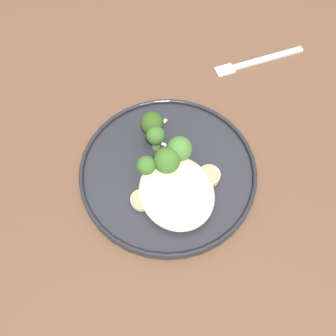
{
  "coord_description": "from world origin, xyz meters",
  "views": [
    {
      "loc": [
        0.29,
        -0.12,
        1.31
      ],
      "look_at": [
        0.01,
        -0.01,
        0.76
      ],
      "focal_mm": 41.25,
      "sensor_mm": 36.0,
      "label": 1
    }
  ],
  "objects_px": {
    "broccoli_floret_small_sprig": "(180,151)",
    "broccoli_floret_split_head": "(152,123)",
    "seared_scallop_center_golden": "(209,176)",
    "broccoli_floret_tall_stalk": "(167,161)",
    "seared_scallop_front_small": "(160,196)",
    "dinner_fork": "(256,62)",
    "broccoli_floret_front_edge": "(146,166)",
    "broccoli_floret_center_pile": "(156,136)",
    "seared_scallop_large_seared": "(180,173)",
    "seared_scallop_on_noodles": "(142,200)",
    "dinner_plate": "(168,171)",
    "seared_scallop_half_hidden": "(181,200)"
  },
  "relations": [
    {
      "from": "broccoli_floret_small_sprig",
      "to": "broccoli_floret_split_head",
      "type": "height_order",
      "value": "broccoli_floret_small_sprig"
    },
    {
      "from": "seared_scallop_center_golden",
      "to": "broccoli_floret_tall_stalk",
      "type": "xyz_separation_m",
      "value": [
        -0.04,
        -0.06,
        0.02
      ]
    },
    {
      "from": "seared_scallop_front_small",
      "to": "dinner_fork",
      "type": "distance_m",
      "value": 0.35
    },
    {
      "from": "broccoli_floret_tall_stalk",
      "to": "broccoli_floret_split_head",
      "type": "xyz_separation_m",
      "value": [
        -0.08,
        0.0,
        -0.01
      ]
    },
    {
      "from": "broccoli_floret_front_edge",
      "to": "broccoli_floret_center_pile",
      "type": "relative_size",
      "value": 1.03
    },
    {
      "from": "seared_scallop_large_seared",
      "to": "broccoli_floret_front_edge",
      "type": "height_order",
      "value": "broccoli_floret_front_edge"
    },
    {
      "from": "seared_scallop_on_noodles",
      "to": "broccoli_floret_tall_stalk",
      "type": "bearing_deg",
      "value": 123.49
    },
    {
      "from": "broccoli_floret_front_edge",
      "to": "broccoli_floret_split_head",
      "type": "distance_m",
      "value": 0.09
    },
    {
      "from": "dinner_plate",
      "to": "broccoli_floret_small_sprig",
      "type": "relative_size",
      "value": 4.96
    },
    {
      "from": "broccoli_floret_split_head",
      "to": "broccoli_floret_center_pile",
      "type": "bearing_deg",
      "value": -8.67
    },
    {
      "from": "seared_scallop_large_seared",
      "to": "broccoli_floret_center_pile",
      "type": "bearing_deg",
      "value": -166.52
    },
    {
      "from": "broccoli_floret_small_sprig",
      "to": "seared_scallop_half_hidden",
      "type": "bearing_deg",
      "value": -20.44
    },
    {
      "from": "dinner_plate",
      "to": "broccoli_floret_split_head",
      "type": "bearing_deg",
      "value": 178.43
    },
    {
      "from": "seared_scallop_front_small",
      "to": "seared_scallop_half_hidden",
      "type": "relative_size",
      "value": 1.17
    },
    {
      "from": "seared_scallop_front_small",
      "to": "dinner_fork",
      "type": "relative_size",
      "value": 0.19
    },
    {
      "from": "seared_scallop_on_noodles",
      "to": "broccoli_floret_split_head",
      "type": "bearing_deg",
      "value": 152.47
    },
    {
      "from": "seared_scallop_half_hidden",
      "to": "broccoli_floret_split_head",
      "type": "relative_size",
      "value": 0.6
    },
    {
      "from": "dinner_plate",
      "to": "seared_scallop_on_noodles",
      "type": "distance_m",
      "value": 0.07
    },
    {
      "from": "dinner_plate",
      "to": "seared_scallop_center_golden",
      "type": "bearing_deg",
      "value": 56.01
    },
    {
      "from": "broccoli_floret_front_edge",
      "to": "broccoli_floret_split_head",
      "type": "height_order",
      "value": "broccoli_floret_front_edge"
    },
    {
      "from": "seared_scallop_large_seared",
      "to": "seared_scallop_center_golden",
      "type": "distance_m",
      "value": 0.05
    },
    {
      "from": "broccoli_floret_center_pile",
      "to": "dinner_fork",
      "type": "distance_m",
      "value": 0.28
    },
    {
      "from": "broccoli_floret_small_sprig",
      "to": "dinner_fork",
      "type": "distance_m",
      "value": 0.28
    },
    {
      "from": "seared_scallop_center_golden",
      "to": "broccoli_floret_front_edge",
      "type": "distance_m",
      "value": 0.1
    },
    {
      "from": "broccoli_floret_small_sprig",
      "to": "broccoli_floret_center_pile",
      "type": "relative_size",
      "value": 1.13
    },
    {
      "from": "seared_scallop_front_small",
      "to": "seared_scallop_half_hidden",
      "type": "xyz_separation_m",
      "value": [
        0.02,
        0.03,
        0.0
      ]
    },
    {
      "from": "seared_scallop_half_hidden",
      "to": "broccoli_floret_front_edge",
      "type": "distance_m",
      "value": 0.08
    },
    {
      "from": "seared_scallop_front_small",
      "to": "dinner_fork",
      "type": "bearing_deg",
      "value": 126.92
    },
    {
      "from": "seared_scallop_center_golden",
      "to": "broccoli_floret_small_sprig",
      "type": "relative_size",
      "value": 0.6
    },
    {
      "from": "seared_scallop_large_seared",
      "to": "broccoli_floret_split_head",
      "type": "xyz_separation_m",
      "value": [
        -0.1,
        -0.01,
        0.02
      ]
    },
    {
      "from": "broccoli_floret_center_pile",
      "to": "dinner_fork",
      "type": "height_order",
      "value": "broccoli_floret_center_pile"
    },
    {
      "from": "seared_scallop_half_hidden",
      "to": "dinner_fork",
      "type": "bearing_deg",
      "value": 132.27
    },
    {
      "from": "seared_scallop_center_golden",
      "to": "seared_scallop_half_hidden",
      "type": "distance_m",
      "value": 0.06
    },
    {
      "from": "seared_scallop_center_golden",
      "to": "seared_scallop_on_noodles",
      "type": "height_order",
      "value": "seared_scallop_center_golden"
    },
    {
      "from": "seared_scallop_half_hidden",
      "to": "broccoli_floret_split_head",
      "type": "xyz_separation_m",
      "value": [
        -0.14,
        0.0,
        0.02
      ]
    },
    {
      "from": "broccoli_floret_center_pile",
      "to": "broccoli_floret_split_head",
      "type": "xyz_separation_m",
      "value": [
        -0.03,
        0.0,
        -0.0
      ]
    },
    {
      "from": "dinner_plate",
      "to": "dinner_fork",
      "type": "xyz_separation_m",
      "value": [
        -0.17,
        0.25,
        -0.01
      ]
    },
    {
      "from": "seared_scallop_front_small",
      "to": "broccoli_floret_center_pile",
      "type": "distance_m",
      "value": 0.1
    },
    {
      "from": "seared_scallop_center_golden",
      "to": "seared_scallop_front_small",
      "type": "xyz_separation_m",
      "value": [
        0.01,
        -0.09,
        -0.0
      ]
    },
    {
      "from": "seared_scallop_front_small",
      "to": "broccoli_floret_front_edge",
      "type": "height_order",
      "value": "broccoli_floret_front_edge"
    },
    {
      "from": "seared_scallop_front_small",
      "to": "seared_scallop_on_noodles",
      "type": "height_order",
      "value": "seared_scallop_front_small"
    },
    {
      "from": "broccoli_floret_tall_stalk",
      "to": "seared_scallop_front_small",
      "type": "bearing_deg",
      "value": -33.63
    },
    {
      "from": "seared_scallop_large_seared",
      "to": "broccoli_floret_small_sprig",
      "type": "xyz_separation_m",
      "value": [
        -0.02,
        0.01,
        0.02
      ]
    },
    {
      "from": "seared_scallop_front_small",
      "to": "broccoli_floret_tall_stalk",
      "type": "relative_size",
      "value": 0.6
    },
    {
      "from": "seared_scallop_center_golden",
      "to": "seared_scallop_front_small",
      "type": "height_order",
      "value": "same"
    },
    {
      "from": "seared_scallop_on_noodles",
      "to": "broccoli_floret_split_head",
      "type": "distance_m",
      "value": 0.13
    },
    {
      "from": "seared_scallop_center_golden",
      "to": "dinner_fork",
      "type": "relative_size",
      "value": 0.19
    },
    {
      "from": "seared_scallop_center_golden",
      "to": "broccoli_floret_small_sprig",
      "type": "bearing_deg",
      "value": -144.98
    },
    {
      "from": "broccoli_floret_tall_stalk",
      "to": "broccoli_floret_small_sprig",
      "type": "height_order",
      "value": "same"
    },
    {
      "from": "seared_scallop_on_noodles",
      "to": "dinner_fork",
      "type": "relative_size",
      "value": 0.18
    }
  ]
}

